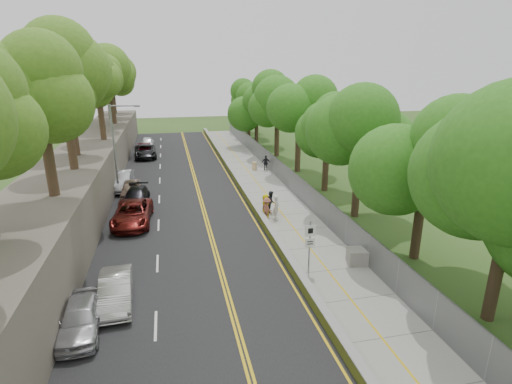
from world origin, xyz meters
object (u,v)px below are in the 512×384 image
Objects in this scene: signpost at (310,241)px; car_1 at (116,290)px; streetlight at (117,144)px; construction_barrel at (254,166)px; car_0 at (81,317)px; painter_0 at (265,206)px; person_far at (266,163)px; concrete_block at (359,256)px; car_2 at (132,213)px.

car_1 is at bearing -175.64° from signpost.
streetlight is 15.34m from construction_barrel.
car_0 is at bearing -126.09° from car_1.
painter_0 reaches higher than person_far.
signpost is 23.23m from construction_barrel.
concrete_block is 13.42m from car_1.
streetlight is 4.83× the size of person_far.
car_1 is (-13.36, -1.22, 0.25)m from concrete_block.
car_2 is at bearing 90.05° from painter_0.
construction_barrel is 17.97m from car_2.
car_0 reaches higher than concrete_block.
car_0 is at bearing -167.80° from concrete_block.
painter_0 is at bearing 112.89° from concrete_block.
car_2 is at bearing 81.84° from car_0.
construction_barrel is (13.46, 6.08, -4.15)m from streetlight.
signpost is 3.60m from concrete_block.
streetlight reaches higher than concrete_block.
car_0 reaches higher than car_1.
car_0 is 16.00m from painter_0.
car_0 is at bearing 75.01° from person_far.
signpost reaches higher than person_far.
concrete_block is at bearing -48.30° from streetlight.
car_0 is (0.16, -19.72, -3.90)m from streetlight.
signpost is 1.71× the size of painter_0.
car_1 is 10.50m from car_2.
signpost is 10.22m from car_1.
construction_barrel is 14.42m from painter_0.
car_0 is 29.19m from person_far.
streetlight reaches higher than car_2.
streetlight is at bearing 124.08° from signpost.
streetlight is at bearing 104.44° from car_2.
construction_barrel is at bearing -3.82° from painter_0.
car_0 reaches higher than construction_barrel.
signpost is at bearing -172.91° from painter_0.
car_1 is (-12.06, -23.87, 0.24)m from construction_barrel.
painter_0 is at bearing 91.94° from signpost.
car_2 is (1.46, -7.28, -3.82)m from streetlight.
construction_barrel is at bearing 59.73° from car_1.
construction_barrel is 29.03m from car_0.
car_0 is 2.28× the size of painter_0.
car_0 is 0.98× the size of car_1.
streetlight is 1.89× the size of car_1.
construction_barrel is 0.67× the size of concrete_block.
car_2 is at bearing 135.93° from signpost.
painter_0 is at bearing 41.00° from car_1.
construction_barrel is at bearing 51.18° from car_2.
construction_barrel is at bearing 93.29° from concrete_block.
concrete_block is at bearing -31.82° from car_2.
car_2 is at bearing 86.20° from car_1.
construction_barrel is 1.35m from person_far.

